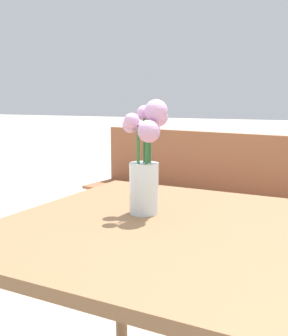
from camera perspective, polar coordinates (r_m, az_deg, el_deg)
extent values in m
cube|color=brown|center=(1.19, 3.54, -8.29)|extent=(0.99, 0.99, 0.03)
cylinder|color=brown|center=(1.83, -3.12, -13.78)|extent=(0.05, 0.05, 0.69)
cylinder|color=silver|center=(1.28, 0.00, -2.76)|extent=(0.09, 0.09, 0.16)
cylinder|color=silver|center=(1.28, 0.00, -4.13)|extent=(0.08, 0.08, 0.09)
cylinder|color=#337038|center=(1.26, 0.49, 0.41)|extent=(0.01, 0.01, 0.28)
sphere|color=#CC99C6|center=(1.23, 1.65, 7.72)|extent=(0.07, 0.07, 0.07)
cylinder|color=#337038|center=(1.27, 0.81, 0.16)|extent=(0.01, 0.01, 0.26)
sphere|color=#CC99C6|center=(1.27, 1.88, 6.98)|extent=(0.06, 0.06, 0.06)
cylinder|color=#337038|center=(1.27, 0.03, 0.48)|extent=(0.01, 0.01, 0.28)
sphere|color=#CC99C6|center=(1.29, 0.09, 7.44)|extent=(0.05, 0.05, 0.05)
cylinder|color=#337038|center=(1.28, -0.84, -0.30)|extent=(0.01, 0.01, 0.24)
sphere|color=#CC99C6|center=(1.28, -1.85, 5.85)|extent=(0.05, 0.05, 0.05)
cylinder|color=#337038|center=(1.25, -0.74, -0.11)|extent=(0.01, 0.01, 0.26)
sphere|color=#CC99C6|center=(1.21, -1.67, 6.44)|extent=(0.04, 0.04, 0.04)
cylinder|color=#337038|center=(1.25, 0.29, -0.97)|extent=(0.01, 0.01, 0.22)
sphere|color=#CC99C6|center=(1.20, 0.67, 5.01)|extent=(0.07, 0.07, 0.07)
cube|color=brown|center=(2.65, 9.34, -4.38)|extent=(1.91, 0.73, 0.02)
cube|color=brown|center=(2.75, 10.93, 0.55)|extent=(1.85, 0.41, 0.40)
cube|color=brown|center=(3.18, -5.21, -6.14)|extent=(0.12, 0.33, 0.43)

